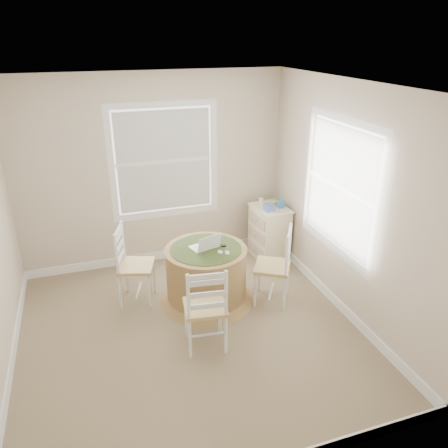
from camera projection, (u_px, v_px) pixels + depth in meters
name	position (u px, v px, depth m)	size (l,w,h in m)	color
room	(198.00, 216.00, 4.45)	(3.64, 3.64, 2.64)	#917D5C
round_table	(206.00, 272.00, 5.24)	(1.16, 1.16, 0.70)	olive
chair_left	(136.00, 266.00, 5.19)	(0.42, 0.40, 0.95)	white
chair_near	(205.00, 307.00, 4.42)	(0.42, 0.40, 0.95)	white
chair_right	(272.00, 266.00, 5.18)	(0.42, 0.40, 0.95)	white
laptop	(205.00, 246.00, 5.12)	(0.36, 0.34, 0.21)	white
mouse	(220.00, 252.00, 5.02)	(0.05, 0.09, 0.03)	white
phone	(227.00, 253.00, 5.01)	(0.04, 0.09, 0.02)	#B7BABF
keys	(223.00, 246.00, 5.17)	(0.06, 0.05, 0.03)	black
corner_chest	(269.00, 232.00, 6.26)	(0.48, 0.62, 0.78)	#FAEABB
tissue_box	(269.00, 207.00, 5.97)	(0.12, 0.12, 0.10)	#5167BA
box_yellow	(272.00, 203.00, 6.16)	(0.15, 0.10, 0.06)	#B1C445
box_blue	(281.00, 204.00, 6.06)	(0.08, 0.08, 0.12)	teal
cup_cream	(261.00, 201.00, 6.19)	(0.07, 0.07, 0.09)	beige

